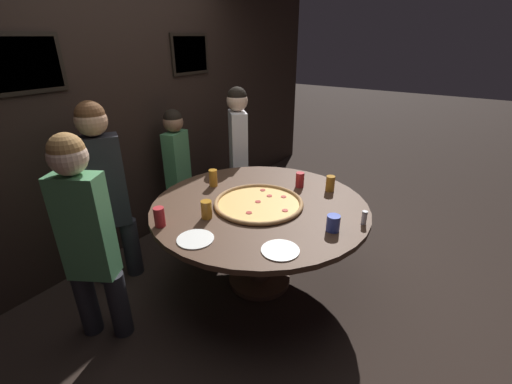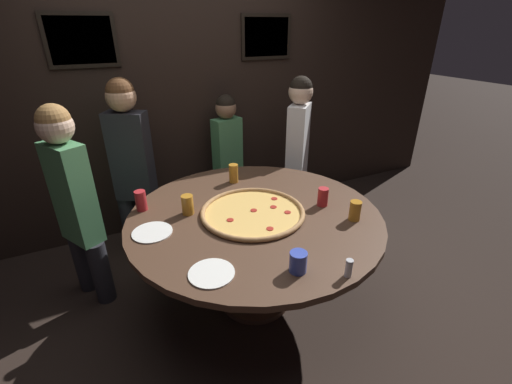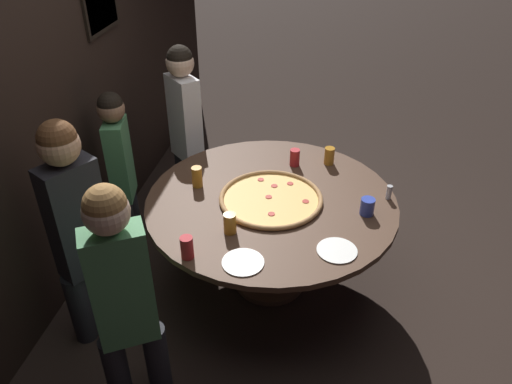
% 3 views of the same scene
% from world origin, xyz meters
% --- Properties ---
extents(ground_plane, '(24.00, 24.00, 0.00)m').
position_xyz_m(ground_plane, '(0.00, 0.00, 0.00)').
color(ground_plane, black).
extents(back_wall, '(6.40, 0.08, 2.60)m').
position_xyz_m(back_wall, '(0.00, 1.43, 1.30)').
color(back_wall, black).
rests_on(back_wall, ground_plane).
extents(dining_table, '(1.67, 1.67, 0.74)m').
position_xyz_m(dining_table, '(0.00, 0.00, 0.62)').
color(dining_table, '#4C3323').
rests_on(dining_table, ground_plane).
extents(giant_pizza, '(0.69, 0.69, 0.03)m').
position_xyz_m(giant_pizza, '(-0.02, 0.00, 0.75)').
color(giant_pizza, '#EAB75B').
rests_on(giant_pizza, dining_table).
extents(drink_cup_far_right, '(0.08, 0.08, 0.13)m').
position_xyz_m(drink_cup_far_right, '(-0.40, 0.19, 0.81)').
color(drink_cup_far_right, '#BC7A23').
rests_on(drink_cup_far_right, dining_table).
extents(drink_cup_beside_pizza, '(0.07, 0.07, 0.14)m').
position_xyz_m(drink_cup_beside_pizza, '(-0.66, 0.38, 0.81)').
color(drink_cup_beside_pizza, '#B22328').
rests_on(drink_cup_beside_pizza, dining_table).
extents(drink_cup_near_left, '(0.09, 0.09, 0.11)m').
position_xyz_m(drink_cup_near_left, '(-0.06, -0.62, 0.80)').
color(drink_cup_near_left, '#384CB7').
rests_on(drink_cup_near_left, dining_table).
extents(drink_cup_front_edge, '(0.07, 0.07, 0.13)m').
position_xyz_m(drink_cup_front_edge, '(0.53, -0.35, 0.80)').
color(drink_cup_front_edge, '#BC7A23').
rests_on(drink_cup_front_edge, dining_table).
extents(drink_cup_near_right, '(0.07, 0.07, 0.15)m').
position_xyz_m(drink_cup_near_right, '(0.07, 0.52, 0.81)').
color(drink_cup_near_right, '#BC7A23').
rests_on(drink_cup_near_right, dining_table).
extents(drink_cup_far_left, '(0.07, 0.07, 0.13)m').
position_xyz_m(drink_cup_far_left, '(0.47, -0.10, 0.80)').
color(drink_cup_far_left, '#B22328').
rests_on(drink_cup_far_left, dining_table).
extents(white_plate_right_side, '(0.24, 0.24, 0.01)m').
position_xyz_m(white_plate_right_side, '(-0.65, 0.06, 0.74)').
color(white_plate_right_side, white).
rests_on(white_plate_right_side, dining_table).
extents(white_plate_left_side, '(0.23, 0.23, 0.01)m').
position_xyz_m(white_plate_left_side, '(-0.46, -0.45, 0.74)').
color(white_plate_left_side, white).
rests_on(white_plate_left_side, dining_table).
extents(condiment_shaker, '(0.04, 0.04, 0.10)m').
position_xyz_m(condiment_shaker, '(0.14, -0.76, 0.79)').
color(condiment_shaker, silver).
rests_on(condiment_shaker, dining_table).
extents(diner_far_left, '(0.39, 0.31, 1.51)m').
position_xyz_m(diner_far_left, '(-0.62, 1.04, 0.86)').
color(diner_far_left, '#232328').
rests_on(diner_far_left, ground_plane).
extents(diner_far_right, '(0.35, 0.35, 1.46)m').
position_xyz_m(diner_far_right, '(0.87, 0.85, 0.83)').
color(diner_far_right, '#232328').
rests_on(diner_far_right, ground_plane).
extents(diner_centre_back, '(0.29, 0.38, 1.45)m').
position_xyz_m(diner_centre_back, '(-1.06, 0.59, 0.82)').
color(diner_centre_back, '#232328').
rests_on(diner_centre_back, ground_plane).
extents(diner_side_right, '(0.34, 0.20, 1.29)m').
position_xyz_m(diner_side_right, '(0.28, 1.18, 0.73)').
color(diner_side_right, '#232328').
rests_on(diner_side_right, ground_plane).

